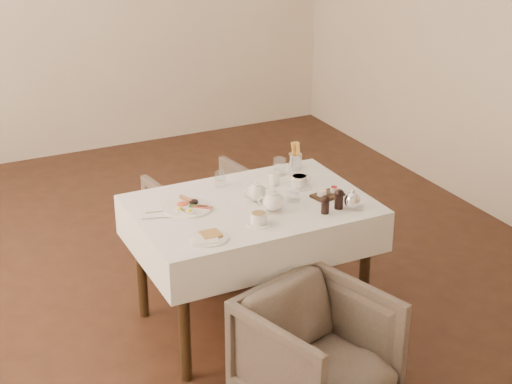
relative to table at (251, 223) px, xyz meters
The scene contains 20 objects.
table is the anchor object (origin of this frame).
armchair_near 0.86m from the table, 92.07° to the right, with size 0.63×0.65×0.59m, color #4E4139.
armchair_far 0.86m from the table, 84.54° to the left, with size 0.65×0.67×0.61m, color #4E4139.
breakfast_plate 0.37m from the table, 164.16° to the left, with size 0.26×0.26×0.03m.
side_plate 0.49m from the table, 142.20° to the right, with size 0.21×0.19×0.02m.
teapot_centre 0.18m from the table, 29.07° to the left, with size 0.15×0.11×0.12m, color white, non-canonical shape.
teapot_front 0.24m from the table, 65.51° to the right, with size 0.16×0.12×0.13m, color white, non-canonical shape.
creamer 0.33m from the table, 37.45° to the left, with size 0.06×0.06×0.07m, color white.
teacup_near 0.30m from the table, 106.92° to the right, with size 0.13×0.13×0.07m.
teacup_far 0.39m from the table, 13.40° to the left, with size 0.14×0.14×0.07m.
glass_left 0.34m from the table, 100.02° to the left, with size 0.06×0.06×0.09m, color silver.
glass_mid 0.29m from the table, 16.93° to the right, with size 0.07×0.07×0.10m, color silver.
glass_right 0.48m from the table, 41.74° to the left, with size 0.07×0.07×0.10m, color silver.
condiment_board 0.45m from the table, 13.72° to the right, with size 0.19×0.15×0.04m.
pepper_mill_left 0.45m from the table, 43.46° to the right, with size 0.05×0.05×0.10m, color black, non-canonical shape.
pepper_mill_right 0.51m from the table, 33.78° to the right, with size 0.06×0.06×0.11m, color black, non-canonical shape.
silver_pot 0.58m from the table, 33.55° to the right, with size 0.11×0.09×0.12m, color white, non-canonical shape.
fries_cup 0.60m from the table, 36.16° to the left, with size 0.08×0.08×0.17m.
cutlery_fork 0.49m from the table, 166.06° to the left, with size 0.02×0.19×0.00m, color silver.
cutlery_knife 0.53m from the table, behind, with size 0.01×0.18×0.00m, color silver.
Camera 1 is at (-1.70, -4.22, 2.53)m, focal length 55.00 mm.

